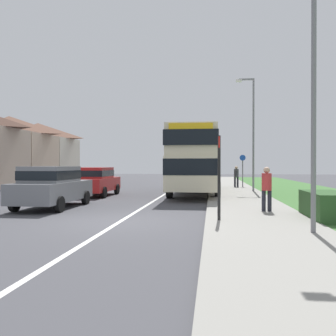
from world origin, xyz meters
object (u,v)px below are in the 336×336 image
at_px(double_decker_bus, 196,158).
at_px(street_lamp_near, 309,77).
at_px(parked_car_grey, 52,185).
at_px(pedestrian_at_stop, 267,187).
at_px(parked_car_red, 95,180).
at_px(pedestrian_walking_away, 236,175).
at_px(bus_stop_sign, 219,172).
at_px(street_lamp_mid, 252,127).
at_px(cycle_route_sign, 243,169).

xyz_separation_m(double_decker_bus, street_lamp_near, (3.25, -12.92, 1.69)).
relative_size(parked_car_grey, pedestrian_at_stop, 2.67).
bearing_deg(parked_car_grey, parked_car_red, 91.09).
xyz_separation_m(double_decker_bus, parked_car_red, (-5.56, -2.30, -1.25)).
height_order(parked_car_red, pedestrian_walking_away, pedestrian_walking_away).
bearing_deg(pedestrian_at_stop, street_lamp_near, -84.26).
bearing_deg(parked_car_red, pedestrian_at_stop, -38.45).
distance_m(pedestrian_at_stop, bus_stop_sign, 2.86).
relative_size(street_lamp_near, street_lamp_mid, 0.92).
distance_m(parked_car_red, pedestrian_at_stop, 10.75).
relative_size(pedestrian_at_stop, pedestrian_walking_away, 1.00).
xyz_separation_m(double_decker_bus, street_lamp_mid, (3.43, 1.11, 1.98)).
bearing_deg(street_lamp_near, parked_car_grey, 150.58).
xyz_separation_m(double_decker_bus, pedestrian_at_stop, (2.86, -8.99, -1.17)).
distance_m(pedestrian_at_stop, street_lamp_mid, 10.59).
height_order(double_decker_bus, pedestrian_walking_away, double_decker_bus).
height_order(pedestrian_walking_away, street_lamp_near, street_lamp_near).
height_order(double_decker_bus, parked_car_grey, double_decker_bus).
height_order(pedestrian_at_stop, cycle_route_sign, cycle_route_sign).
bearing_deg(bus_stop_sign, parked_car_grey, 154.11).
distance_m(pedestrian_walking_away, street_lamp_mid, 5.25).
xyz_separation_m(pedestrian_at_stop, cycle_route_sign, (0.41, 14.80, 0.45)).
bearing_deg(parked_car_grey, cycle_route_sign, 57.75).
distance_m(parked_car_grey, street_lamp_mid, 13.13).
relative_size(cycle_route_sign, street_lamp_mid, 0.35).
bearing_deg(bus_stop_sign, cycle_route_sign, 82.96).
bearing_deg(cycle_route_sign, pedestrian_walking_away, -132.39).
distance_m(pedestrian_at_stop, pedestrian_walking_away, 14.25).
xyz_separation_m(parked_car_red, cycle_route_sign, (8.83, 8.12, 0.54)).
bearing_deg(cycle_route_sign, pedestrian_at_stop, -91.59).
height_order(parked_car_grey, street_lamp_near, street_lamp_near).
xyz_separation_m(bus_stop_sign, cycle_route_sign, (2.10, 17.03, -0.11)).
bearing_deg(pedestrian_walking_away, double_decker_bus, -117.70).
xyz_separation_m(pedestrian_at_stop, bus_stop_sign, (-1.69, -2.23, 0.56)).
distance_m(pedestrian_at_stop, street_lamp_near, 4.88).
xyz_separation_m(parked_car_grey, pedestrian_walking_away, (8.21, 13.27, 0.05)).
relative_size(parked_car_red, pedestrian_walking_away, 2.51).
height_order(bus_stop_sign, street_lamp_mid, street_lamp_mid).
relative_size(pedestrian_at_stop, cycle_route_sign, 0.66).
xyz_separation_m(parked_car_grey, cycle_route_sign, (8.72, 13.82, 0.50)).
distance_m(double_decker_bus, cycle_route_sign, 6.71).
bearing_deg(street_lamp_mid, parked_car_red, -159.20).
bearing_deg(parked_car_grey, street_lamp_mid, 45.77).
height_order(double_decker_bus, street_lamp_mid, street_lamp_mid).
xyz_separation_m(parked_car_red, street_lamp_near, (8.81, -10.62, 2.94)).
height_order(pedestrian_at_stop, street_lamp_near, street_lamp_near).
xyz_separation_m(pedestrian_at_stop, pedestrian_walking_away, (-0.10, 14.25, 0.00)).
height_order(parked_car_grey, cycle_route_sign, cycle_route_sign).
bearing_deg(double_decker_bus, street_lamp_near, -75.87).
bearing_deg(street_lamp_mid, parked_car_grey, -134.23).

